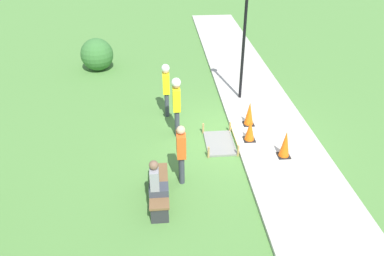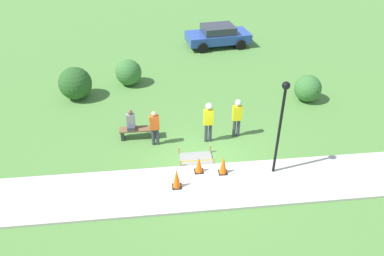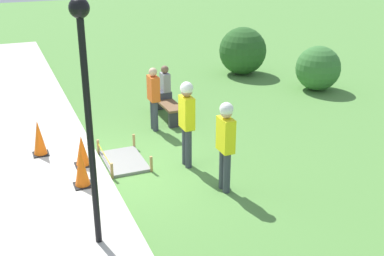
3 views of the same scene
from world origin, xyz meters
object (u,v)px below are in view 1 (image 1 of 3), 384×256
object	(u,v)px
park_bench	(159,189)
lamppost_near	(245,29)
traffic_cone_far_patch	(250,130)
worker_assistant	(177,101)
traffic_cone_sidewalk_edge	(249,114)
traffic_cone_near_patch	(285,144)
worker_supervisor	(166,85)
bystander_in_orange_shirt	(181,151)
person_seated_on_bench	(156,181)

from	to	relation	value
park_bench	lamppost_near	xyz separation A→B (m)	(5.09, -2.96, 2.24)
traffic_cone_far_patch	worker_assistant	distance (m)	2.30
traffic_cone_sidewalk_edge	park_bench	distance (m)	4.26
traffic_cone_far_patch	traffic_cone_near_patch	bearing A→B (deg)	-139.49
worker_supervisor	worker_assistant	xyz separation A→B (m)	(-1.27, -0.27, 0.06)
worker_supervisor	worker_assistant	bearing A→B (deg)	-168.12
traffic_cone_far_patch	worker_supervisor	bearing A→B (deg)	50.65
traffic_cone_near_patch	park_bench	world-z (taller)	traffic_cone_near_patch
park_bench	bystander_in_orange_shirt	bearing A→B (deg)	-39.88
traffic_cone_far_patch	lamppost_near	distance (m)	3.56
traffic_cone_sidewalk_edge	lamppost_near	size ratio (longest dim) A/B	0.21
traffic_cone_far_patch	lamppost_near	size ratio (longest dim) A/B	0.18
park_bench	worker_assistant	world-z (taller)	worker_assistant
traffic_cone_near_patch	traffic_cone_far_patch	xyz separation A→B (m)	(0.90, 0.77, -0.07)
traffic_cone_near_patch	worker_assistant	distance (m)	3.32
traffic_cone_far_patch	traffic_cone_sidewalk_edge	world-z (taller)	traffic_cone_sidewalk_edge
traffic_cone_far_patch	worker_supervisor	distance (m)	3.12
lamppost_near	traffic_cone_sidewalk_edge	bearing A→B (deg)	176.76
worker_supervisor	lamppost_near	size ratio (longest dim) A/B	0.48
worker_assistant	bystander_in_orange_shirt	distance (m)	2.25
bystander_in_orange_shirt	person_seated_on_bench	bearing A→B (deg)	147.91
lamppost_near	park_bench	bearing A→B (deg)	149.77
person_seated_on_bench	worker_assistant	distance (m)	3.31
traffic_cone_far_patch	traffic_cone_sidewalk_edge	xyz separation A→B (m)	(0.90, -0.17, 0.05)
worker_supervisor	worker_assistant	size ratio (longest dim) A/B	0.96
traffic_cone_sidewalk_edge	worker_supervisor	xyz separation A→B (m)	(1.04, 2.54, 0.59)
traffic_cone_far_patch	worker_assistant	world-z (taller)	worker_assistant
worker_assistant	lamppost_near	bearing A→B (deg)	-47.70
park_bench	lamppost_near	size ratio (longest dim) A/B	0.44
park_bench	lamppost_near	distance (m)	6.30
worker_supervisor	lamppost_near	distance (m)	3.17
traffic_cone_far_patch	worker_assistant	size ratio (longest dim) A/B	0.36
park_bench	traffic_cone_sidewalk_edge	bearing A→B (deg)	-42.10
traffic_cone_near_patch	traffic_cone_sidewalk_edge	distance (m)	1.89
person_seated_on_bench	worker_supervisor	bearing A→B (deg)	-4.68
worker_assistant	person_seated_on_bench	bearing A→B (deg)	168.85
lamppost_near	person_seated_on_bench	bearing A→B (deg)	150.81
traffic_cone_far_patch	bystander_in_orange_shirt	distance (m)	2.67
worker_supervisor	park_bench	bearing A→B (deg)	175.66
traffic_cone_sidewalk_edge	park_bench	size ratio (longest dim) A/B	0.47
person_seated_on_bench	worker_assistant	bearing A→B (deg)	-11.15
traffic_cone_sidewalk_edge	lamppost_near	bearing A→B (deg)	-3.24
worker_supervisor	lamppost_near	bearing A→B (deg)	-71.45
traffic_cone_near_patch	lamppost_near	world-z (taller)	lamppost_near
traffic_cone_far_patch	person_seated_on_bench	distance (m)	3.77
lamppost_near	traffic_cone_near_patch	bearing A→B (deg)	-172.62
park_bench	person_seated_on_bench	size ratio (longest dim) A/B	1.85
person_seated_on_bench	worker_supervisor	distance (m)	4.53
worker_supervisor	lamppost_near	xyz separation A→B (m)	(0.89, -2.65, 1.50)
bystander_in_orange_shirt	park_bench	bearing A→B (deg)	140.12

